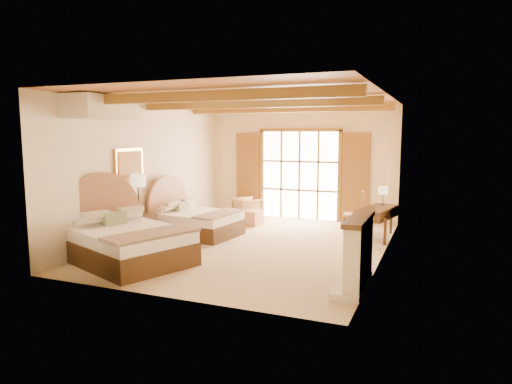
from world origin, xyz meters
The scene contains 19 objects.
floor centered at (0.00, 0.00, 0.00)m, with size 7.00×7.00×0.00m, color #CAB187.
wall_back centered at (0.00, 3.50, 1.60)m, with size 5.50×5.50×0.00m, color beige.
wall_left centered at (-2.75, 0.00, 1.60)m, with size 7.00×7.00×0.00m, color beige.
wall_right centered at (2.75, 0.00, 1.60)m, with size 7.00×7.00×0.00m, color beige.
ceiling centered at (0.00, 0.00, 3.20)m, with size 7.00×7.00×0.00m, color #A85F2E.
ceiling_beams centered at (0.00, 0.00, 3.08)m, with size 5.39×4.60×0.18m, color olive, non-canonical shape.
french_doors centered at (0.00, 3.44, 1.25)m, with size 3.95×0.08×2.60m.
fireplace centered at (2.60, -2.00, 0.51)m, with size 0.46×1.40×1.16m.
painting centered at (-2.70, -0.75, 1.75)m, with size 0.06×0.95×0.75m.
canopy_valance centered at (-2.40, -2.00, 2.95)m, with size 0.70×1.40×0.45m, color beige.
bed_near centered at (-1.81, -2.20, 0.44)m, with size 2.79×2.37×1.46m.
bed_far centered at (-1.78, 0.39, 0.38)m, with size 2.04×1.62×1.25m.
nightstand centered at (-2.44, -0.77, 0.33)m, with size 0.55×0.55×0.66m, color #452915.
floor_lamp centered at (-2.50, -0.73, 1.32)m, with size 0.33×0.33×1.55m.
armchair centered at (-1.28, 2.64, 0.32)m, with size 0.68×0.70×0.64m, color tan.
ottoman centered at (-0.94, 2.04, 0.19)m, with size 0.53×0.53×0.39m, color #A57554.
desk centered at (2.44, 1.71, 0.39)m, with size 0.87×1.45×0.73m.
desk_chair centered at (1.86, 1.92, 0.33)m, with size 0.49×0.49×1.07m.
desk_lamp centered at (2.49, 2.15, 1.07)m, with size 0.22×0.22×0.45m.
Camera 1 is at (3.76, -9.12, 2.46)m, focal length 32.00 mm.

